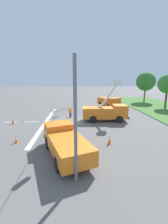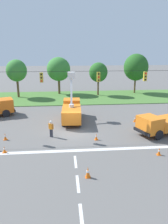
{
  "view_description": "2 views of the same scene",
  "coord_description": "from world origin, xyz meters",
  "views": [
    {
      "loc": [
        20.85,
        0.02,
        5.95
      ],
      "look_at": [
        -0.93,
        1.28,
        1.13
      ],
      "focal_mm": 24.0,
      "sensor_mm": 36.0,
      "label": 1
    },
    {
      "loc": [
        -0.74,
        -21.97,
        8.73
      ],
      "look_at": [
        1.59,
        3.66,
        1.29
      ],
      "focal_mm": 35.0,
      "sensor_mm": 36.0,
      "label": 2
    }
  ],
  "objects": [
    {
      "name": "tree_east",
      "position": [
        5.76,
        19.44,
        4.48
      ],
      "size": [
        3.49,
        3.24,
        6.34
      ],
      "color": "brown",
      "rests_on": "ground"
    },
    {
      "name": "tree_west",
      "position": [
        -9.3,
        18.99,
        4.96
      ],
      "size": [
        3.69,
        3.91,
        6.98
      ],
      "color": "brown",
      "rests_on": "ground"
    },
    {
      "name": "grass_verge",
      "position": [
        0.0,
        18.0,
        0.05
      ],
      "size": [
        56.0,
        12.0,
        0.1
      ],
      "primitive_type": "cube",
      "color": "#477533",
      "rests_on": "ground"
    },
    {
      "name": "traffic_cone_foreground_left",
      "position": [
        7.18,
        -5.67,
        0.33
      ],
      "size": [
        0.36,
        0.36,
        0.68
      ],
      "color": "orange",
      "rests_on": "ground"
    },
    {
      "name": "traffic_cone_far_right",
      "position": [
        -6.11,
        -4.02,
        0.3
      ],
      "size": [
        0.36,
        0.36,
        0.62
      ],
      "color": "orange",
      "rests_on": "ground"
    },
    {
      "name": "lane_markings",
      "position": [
        0.0,
        -5.68,
        0.0
      ],
      "size": [
        17.6,
        15.25,
        0.01
      ],
      "color": "silver",
      "rests_on": "ground"
    },
    {
      "name": "traffic_cone_foreground_right",
      "position": [
        2.31,
        -1.98,
        0.33
      ],
      "size": [
        0.36,
        0.36,
        0.68
      ],
      "color": "orange",
      "rests_on": "ground"
    },
    {
      "name": "utility_truck_support_far",
      "position": [
        9.71,
        -0.85,
        1.12
      ],
      "size": [
        6.8,
        4.46,
        2.1
      ],
      "color": "orange",
      "rests_on": "ground"
    },
    {
      "name": "utility_truck_bucket_lift",
      "position": [
        0.1,
        4.36,
        1.39
      ],
      "size": [
        2.54,
        6.5,
        5.96
      ],
      "color": "orange",
      "rests_on": "ground"
    },
    {
      "name": "tree_far_east",
      "position": [
        13.58,
        21.11,
        5.23
      ],
      "size": [
        4.82,
        4.87,
        7.88
      ],
      "color": "brown",
      "rests_on": "ground"
    },
    {
      "name": "ground_plane",
      "position": [
        0.0,
        0.0,
        0.0
      ],
      "size": [
        200.0,
        200.0,
        0.0
      ],
      "primitive_type": "plane",
      "color": "#605E5B"
    },
    {
      "name": "road_worker",
      "position": [
        -2.2,
        -0.81,
        1.0
      ],
      "size": [
        0.53,
        0.45,
        1.77
      ],
      "color": "#383842",
      "rests_on": "ground"
    },
    {
      "name": "tree_centre",
      "position": [
        -1.77,
        21.48,
        4.94
      ],
      "size": [
        4.56,
        4.57,
        7.27
      ],
      "color": "brown",
      "rests_on": "ground"
    },
    {
      "name": "signal_gantry",
      "position": [
        -0.03,
        -0.0,
        4.58
      ],
      "size": [
        26.2,
        0.33,
        7.2
      ],
      "color": "slate",
      "rests_on": "ground"
    },
    {
      "name": "traffic_cone_mid_right",
      "position": [
        -6.74,
        -1.17,
        0.35
      ],
      "size": [
        0.36,
        0.36,
        0.71
      ],
      "color": "orange",
      "rests_on": "ground"
    },
    {
      "name": "traffic_cone_lane_edge_b",
      "position": [
        7.92,
        3.15,
        0.4
      ],
      "size": [
        0.36,
        0.36,
        0.8
      ],
      "color": "orange",
      "rests_on": "ground"
    },
    {
      "name": "traffic_cone_mid_left",
      "position": [
        0.76,
        -8.5,
        0.41
      ],
      "size": [
        0.36,
        0.36,
        0.83
      ],
      "color": "orange",
      "rests_on": "ground"
    }
  ]
}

